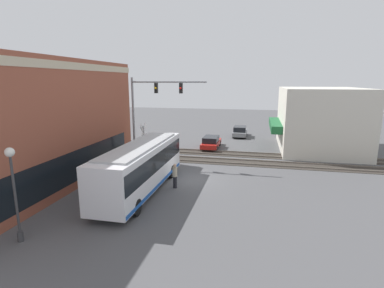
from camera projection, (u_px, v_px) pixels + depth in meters
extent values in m
plane|color=#4C4C4F|center=(191.00, 180.00, 23.38)|extent=(120.00, 120.00, 0.00)
cube|color=brown|center=(12.00, 124.00, 21.46)|extent=(19.22, 9.62, 9.13)
cube|color=beige|center=(65.00, 65.00, 19.64)|extent=(19.42, 0.36, 0.50)
cube|color=black|center=(74.00, 166.00, 21.05)|extent=(16.14, 0.12, 2.20)
cube|color=beige|center=(319.00, 119.00, 33.34)|extent=(11.90, 8.28, 6.83)
cube|color=#19592D|center=(275.00, 125.00, 34.50)|extent=(8.33, 1.20, 0.80)
cube|color=silver|center=(141.00, 166.00, 20.63)|extent=(11.03, 2.55, 2.83)
cube|color=black|center=(141.00, 160.00, 20.54)|extent=(10.81, 2.59, 1.19)
cube|color=#194CA5|center=(142.00, 183.00, 20.89)|extent=(10.81, 2.58, 0.24)
cube|color=#A5A8AA|center=(140.00, 145.00, 20.33)|extent=(9.38, 2.17, 0.12)
cylinder|color=black|center=(157.00, 171.00, 24.08)|extent=(1.00, 2.57, 1.00)
cylinder|color=black|center=(118.00, 206.00, 17.36)|extent=(1.00, 2.57, 1.00)
cylinder|color=gray|center=(134.00, 121.00, 27.83)|extent=(0.20, 0.20, 7.90)
cylinder|color=gray|center=(168.00, 82.00, 26.37)|extent=(0.16, 6.87, 0.16)
cube|color=black|center=(156.00, 88.00, 26.73)|extent=(0.30, 0.27, 0.90)
sphere|color=yellow|center=(156.00, 88.00, 26.57)|extent=(0.20, 0.20, 0.20)
cube|color=black|center=(181.00, 88.00, 26.25)|extent=(0.30, 0.27, 0.90)
sphere|color=red|center=(180.00, 88.00, 26.09)|extent=(0.20, 0.20, 0.20)
cylinder|color=gray|center=(144.00, 146.00, 27.28)|extent=(0.14, 0.14, 3.60)
cube|color=white|center=(143.00, 132.00, 27.01)|extent=(1.41, 0.06, 1.41)
cube|color=white|center=(143.00, 132.00, 27.01)|extent=(1.41, 0.06, 1.41)
cylinder|color=#38383A|center=(144.00, 140.00, 27.18)|extent=(0.08, 0.90, 0.08)
sphere|color=red|center=(148.00, 141.00, 27.04)|extent=(0.28, 0.28, 0.28)
sphere|color=red|center=(139.00, 140.00, 27.23)|extent=(0.28, 0.28, 0.28)
cylinder|color=#38383A|center=(20.00, 236.00, 14.42)|extent=(0.28, 0.28, 0.50)
cylinder|color=#38383A|center=(16.00, 200.00, 14.04)|extent=(0.12, 0.12, 4.21)
sphere|color=white|center=(9.00, 152.00, 13.55)|extent=(0.44, 0.44, 0.44)
cube|color=#332D28|center=(204.00, 160.00, 29.10)|extent=(2.60, 60.00, 0.03)
cube|color=#6B6056|center=(203.00, 162.00, 28.41)|extent=(0.07, 60.00, 0.15)
cube|color=#6B6056|center=(205.00, 158.00, 29.78)|extent=(0.07, 60.00, 0.15)
cube|color=#332D28|center=(209.00, 153.00, 32.16)|extent=(2.60, 60.00, 0.03)
cube|color=#6B6056|center=(208.00, 154.00, 31.46)|extent=(0.07, 60.00, 0.15)
cube|color=#6B6056|center=(210.00, 151.00, 32.83)|extent=(0.07, 60.00, 0.15)
cube|color=#B21E19|center=(211.00, 143.00, 34.55)|extent=(4.72, 1.80, 0.49)
cube|color=black|center=(211.00, 139.00, 34.21)|extent=(2.59, 1.62, 0.61)
cylinder|color=black|center=(213.00, 142.00, 35.98)|extent=(0.64, 1.82, 0.64)
cylinder|color=black|center=(209.00, 148.00, 33.19)|extent=(0.64, 1.82, 0.64)
cube|color=slate|center=(240.00, 133.00, 41.53)|extent=(4.48, 1.80, 0.54)
cube|color=black|center=(240.00, 129.00, 41.19)|extent=(2.47, 1.62, 0.65)
cylinder|color=black|center=(240.00, 132.00, 42.90)|extent=(0.64, 1.82, 0.64)
cylinder|color=black|center=(239.00, 136.00, 40.24)|extent=(0.64, 1.82, 0.64)
cylinder|color=black|center=(150.00, 162.00, 26.88)|extent=(0.28, 0.28, 0.87)
cylinder|color=#262D4C|center=(150.00, 154.00, 26.72)|extent=(0.34, 0.34, 0.72)
sphere|color=tan|center=(150.00, 148.00, 26.62)|extent=(0.23, 0.23, 0.23)
cylinder|color=black|center=(175.00, 182.00, 21.61)|extent=(0.28, 0.28, 0.85)
cylinder|color=#B2A58C|center=(175.00, 172.00, 21.45)|extent=(0.34, 0.34, 0.71)
sphere|color=tan|center=(175.00, 165.00, 21.35)|extent=(0.23, 0.23, 0.23)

